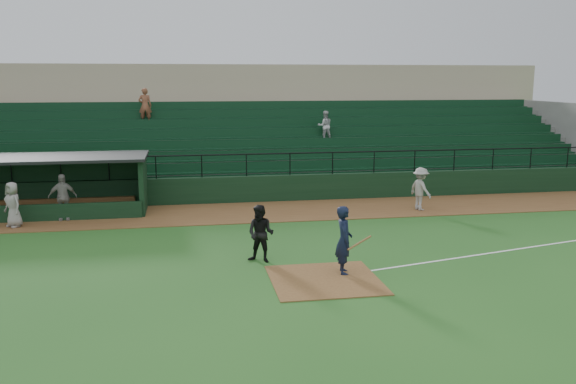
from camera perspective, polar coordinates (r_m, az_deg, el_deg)
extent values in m
plane|color=#22561B|center=(17.95, 2.76, -7.31)|extent=(90.00, 90.00, 0.00)
cube|color=brown|center=(25.54, -1.16, -1.83)|extent=(40.00, 4.00, 0.03)
cube|color=brown|center=(17.02, 3.51, -8.28)|extent=(3.00, 3.00, 0.03)
cube|color=white|center=(22.09, 22.81, -4.70)|extent=(17.49, 4.44, 0.01)
cube|color=black|center=(27.56, -1.86, 0.33)|extent=(36.00, 0.35, 1.20)
cylinder|color=black|center=(27.32, -1.88, 3.63)|extent=(36.00, 0.06, 0.06)
cube|color=slate|center=(32.19, -3.09, 3.97)|extent=(36.00, 9.00, 3.60)
cube|color=#0D321A|center=(31.65, -2.99, 4.68)|extent=(34.56, 8.00, 4.05)
cube|color=slate|center=(38.69, 24.49, 4.60)|extent=(0.35, 9.50, 4.20)
cube|color=tan|center=(38.51, -4.28, 7.14)|extent=(38.00, 3.00, 6.40)
cube|color=slate|center=(36.50, -3.97, 7.74)|extent=(36.00, 2.00, 0.20)
imported|color=#BEBEBE|center=(32.53, 3.51, 6.26)|extent=(0.78, 0.61, 1.61)
imported|color=brown|center=(33.64, -13.36, 7.93)|extent=(0.70, 0.46, 1.92)
cube|color=black|center=(28.05, -22.06, 0.87)|extent=(8.50, 0.20, 2.30)
cube|color=black|center=(26.18, -13.52, 0.71)|extent=(0.20, 2.60, 2.30)
cube|color=black|center=(26.63, -22.81, 2.97)|extent=(8.90, 3.20, 0.12)
cube|color=olive|center=(27.82, -22.10, -1.09)|extent=(7.65, 0.40, 0.50)
cube|color=black|center=(25.65, -23.14, -1.88)|extent=(8.50, 0.12, 0.70)
imported|color=black|center=(17.35, 5.31, -4.55)|extent=(0.55, 0.77, 1.99)
cylinder|color=olive|center=(17.28, 6.77, -4.80)|extent=(0.79, 0.34, 0.35)
imported|color=black|center=(18.42, -2.59, -3.96)|extent=(1.08, 1.00, 1.77)
imported|color=#A09B96|center=(26.19, 12.43, 0.29)|extent=(1.02, 1.33, 1.82)
imported|color=gray|center=(25.34, -20.55, -0.45)|extent=(1.13, 0.60, 1.85)
imported|color=gray|center=(24.91, -24.57, -1.08)|extent=(0.98, 0.98, 1.71)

